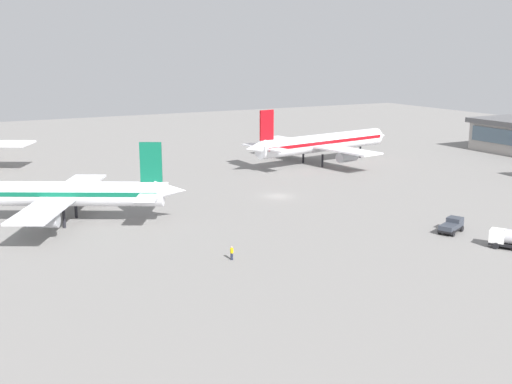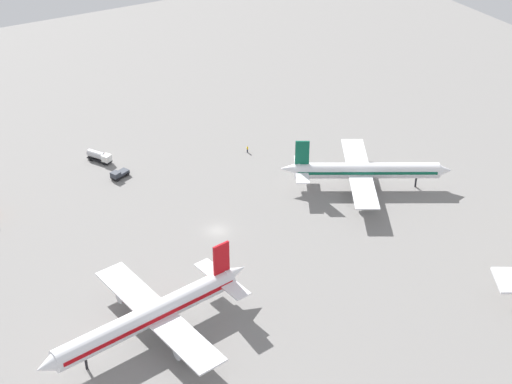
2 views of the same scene
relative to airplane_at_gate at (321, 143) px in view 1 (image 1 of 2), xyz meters
name	(u,v)px [view 1 (image 1 of 2)]	position (x,y,z in m)	size (l,w,h in m)	color
ground	(278,196)	(-23.01, 24.21, -4.57)	(288.00, 288.00, 0.00)	gray
airplane_at_gate	(321,143)	(0.00, 0.00, 0.00)	(33.40, 41.23, 12.58)	white
airplane_taxiing	(54,194)	(-22.35, 60.98, -0.31)	(29.35, 35.12, 11.73)	white
pushback_tractor	(452,225)	(-53.25, 14.30, -3.60)	(3.55, 4.79, 1.90)	black
ground_crew_worker	(232,253)	(-49.44, 45.93, -3.73)	(0.52, 0.51, 1.67)	#1E2338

